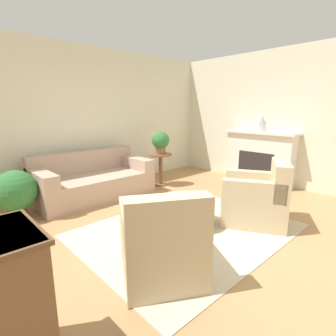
# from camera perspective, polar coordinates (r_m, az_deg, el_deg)

# --- Properties ---
(ground_plane) EXTENTS (16.00, 16.00, 0.00)m
(ground_plane) POSITION_cam_1_polar(r_m,az_deg,el_deg) (3.63, 4.33, -13.43)
(ground_plane) COLOR #AD7F51
(wall_back) EXTENTS (9.53, 0.12, 2.80)m
(wall_back) POSITION_cam_1_polar(r_m,az_deg,el_deg) (5.57, -17.68, 10.11)
(wall_back) COLOR beige
(wall_back) RESTS_ON ground_plane
(wall_right) EXTENTS (0.12, 10.08, 2.80)m
(wall_right) POSITION_cam_1_polar(r_m,az_deg,el_deg) (5.93, 25.62, 9.60)
(wall_right) COLOR beige
(wall_right) RESTS_ON ground_plane
(rug) EXTENTS (2.74, 2.13, 0.01)m
(rug) POSITION_cam_1_polar(r_m,az_deg,el_deg) (3.63, 4.33, -13.36)
(rug) COLOR beige
(rug) RESTS_ON ground_plane
(couch) EXTENTS (2.06, 1.00, 0.82)m
(couch) POSITION_cam_1_polar(r_m,az_deg,el_deg) (5.02, -15.98, -2.77)
(couch) COLOR tan
(couch) RESTS_ON ground_plane
(armchair_left) EXTENTS (1.05, 1.09, 0.90)m
(armchair_left) POSITION_cam_1_polar(r_m,az_deg,el_deg) (2.58, -1.37, -16.11)
(armchair_left) COLOR #C6B289
(armchair_left) RESTS_ON rug
(armchair_right) EXTENTS (1.05, 1.09, 0.90)m
(armchair_right) POSITION_cam_1_polar(r_m,az_deg,el_deg) (3.93, 18.96, -6.48)
(armchair_right) COLOR #C6B289
(armchair_right) RESTS_ON rug
(ottoman_table) EXTENTS (0.74, 0.74, 0.38)m
(ottoman_table) POSITION_cam_1_polar(r_m,az_deg,el_deg) (3.69, 4.26, -8.59)
(ottoman_table) COLOR tan
(ottoman_table) RESTS_ON rug
(side_table) EXTENTS (0.47, 0.47, 0.68)m
(side_table) POSITION_cam_1_polar(r_m,az_deg,el_deg) (5.53, -1.61, 0.77)
(side_table) COLOR brown
(side_table) RESTS_ON ground_plane
(fireplace) EXTENTS (0.44, 1.55, 1.14)m
(fireplace) POSITION_cam_1_polar(r_m,az_deg,el_deg) (6.01, 19.33, 2.40)
(fireplace) COLOR silver
(fireplace) RESTS_ON ground_plane
(vase_mantel_near) EXTENTS (0.18, 0.18, 0.30)m
(vase_mantel_near) POSITION_cam_1_polar(r_m,az_deg,el_deg) (5.93, 19.73, 8.70)
(vase_mantel_near) COLOR silver
(vase_mantel_near) RESTS_ON fireplace
(potted_plant_on_side_table) EXTENTS (0.37, 0.37, 0.47)m
(potted_plant_on_side_table) POSITION_cam_1_polar(r_m,az_deg,el_deg) (5.45, -1.64, 5.86)
(potted_plant_on_side_table) COLOR brown
(potted_plant_on_side_table) RESTS_ON side_table
(potted_plant_floor) EXTENTS (0.60, 0.60, 0.74)m
(potted_plant_floor) POSITION_cam_1_polar(r_m,az_deg,el_deg) (4.41, -30.24, -4.47)
(potted_plant_floor) COLOR brown
(potted_plant_floor) RESTS_ON ground_plane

